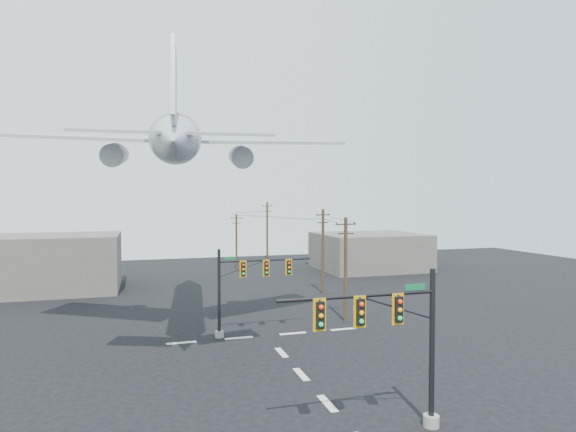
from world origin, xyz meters
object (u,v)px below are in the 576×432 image
object	(u,v)px
utility_pole_a	(346,267)
utility_pole_b	(323,249)
signal_mast_near	(396,341)
utility_pole_d	(267,229)
signal_mast_far	(244,286)
airliner	(179,136)

from	to	relation	value
utility_pole_a	utility_pole_b	size ratio (longest dim) A/B	0.95
signal_mast_near	utility_pole_d	bearing A→B (deg)	80.84
signal_mast_near	signal_mast_far	size ratio (longest dim) A/B	1.02
signal_mast_near	utility_pole_b	distance (m)	29.96
signal_mast_far	utility_pole_b	distance (m)	16.98
signal_mast_far	signal_mast_near	bearing A→B (deg)	-78.61
signal_mast_far	airliner	distance (m)	11.86
utility_pole_a	utility_pole_d	distance (m)	42.23
signal_mast_far	utility_pole_a	xyz separation A→B (m)	(8.66, 1.65, 0.78)
utility_pole_b	airliner	xyz separation A→B (m)	(-15.29, -10.55, 9.82)
utility_pole_d	signal_mast_near	bearing A→B (deg)	-119.44
utility_pole_a	utility_pole_d	xyz separation A→B (m)	(4.20, 42.02, 0.50)
utility_pole_a	utility_pole_d	size ratio (longest dim) A/B	0.90
signal_mast_near	airliner	world-z (taller)	airliner
signal_mast_near	utility_pole_a	world-z (taller)	utility_pole_a
airliner	utility_pole_b	bearing A→B (deg)	-49.94
utility_pole_b	utility_pole_d	world-z (taller)	utility_pole_d
utility_pole_d	utility_pole_b	bearing A→B (deg)	-113.71
signal_mast_far	airliner	xyz separation A→B (m)	(-4.28, 2.33, 10.81)
airliner	signal_mast_far	bearing A→B (deg)	-113.15
signal_mast_far	utility_pole_d	xyz separation A→B (m)	(12.86, 43.67, 1.28)
utility_pole_d	airliner	xyz separation A→B (m)	(-17.13, -41.34, 9.53)
signal_mast_far	airliner	size ratio (longest dim) A/B	0.27
signal_mast_near	airliner	distance (m)	22.46
utility_pole_b	airliner	world-z (taller)	airliner
signal_mast_near	utility_pole_a	size ratio (longest dim) A/B	0.87
signal_mast_near	signal_mast_far	xyz separation A→B (m)	(-3.23, 16.04, -0.30)
signal_mast_far	utility_pole_d	bearing A→B (deg)	73.60
utility_pole_d	signal_mast_far	bearing A→B (deg)	-126.68
utility_pole_a	signal_mast_far	bearing A→B (deg)	-163.73
signal_mast_near	utility_pole_b	world-z (taller)	utility_pole_b
signal_mast_far	utility_pole_d	distance (m)	45.54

